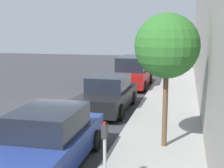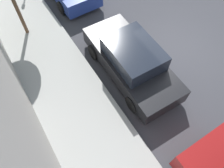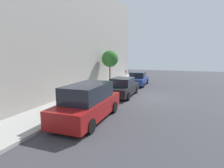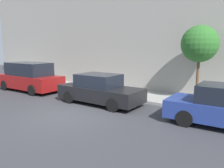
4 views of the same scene
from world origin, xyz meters
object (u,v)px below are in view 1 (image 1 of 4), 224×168
Objects in this scene: parked_sedan_nearest at (48,140)px; parking_meter_near at (105,149)px; parked_minivan_third at (133,72)px; street_tree at (167,46)px; parked_sedan_second at (108,94)px.

parking_meter_near is at bearing -30.48° from parked_sedan_nearest.
street_tree is (2.68, -10.22, 2.14)m from parked_minivan_third.
parking_meter_near is at bearing -76.34° from parked_sedan_second.
street_tree reaches higher than parked_sedan_second.
parking_meter_near is (1.64, -13.11, 0.14)m from parked_minivan_third.
parked_sedan_nearest is at bearing -90.63° from parked_minivan_third.
street_tree reaches higher than parked_minivan_third.
parked_sedan_second is at bearing 89.42° from parked_sedan_nearest.
parking_meter_near is 0.39× the size of street_tree.
parked_minivan_third is at bearing 97.15° from parking_meter_near.
parked_sedan_second is 7.27m from parking_meter_near.
parked_sedan_nearest is 0.92× the size of parked_minivan_third.
parked_minivan_third is 10.78m from street_tree.
parked_minivan_third is (0.13, 12.07, 0.20)m from parked_sedan_nearest.
parked_sedan_second is at bearing 103.66° from parking_meter_near.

